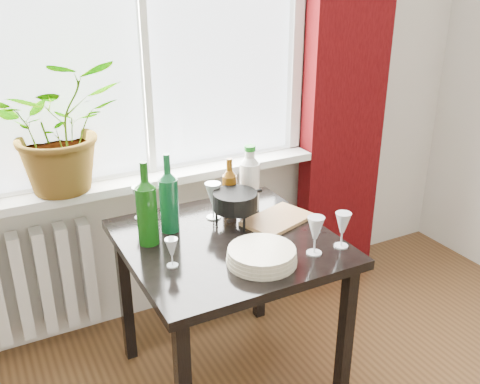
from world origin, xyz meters
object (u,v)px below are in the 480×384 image
plate_stack (262,256)px  tv_remote (256,257)px  wine_bottle_right (168,193)px  table (228,258)px  fondue_pot (235,208)px  wineglass_far_right (342,230)px  wineglass_back_center (213,200)px  cutting_board (277,219)px  wineglass_front_right (315,235)px  wine_bottle_left (146,203)px  cleaning_bottle (250,177)px  potted_plant (60,126)px  wineglass_front_left (172,253)px  wineglass_back_left (140,202)px  bottle_amber (229,186)px  radiator (9,290)px

plate_stack → tv_remote: size_ratio=1.71×
wine_bottle_right → tv_remote: wine_bottle_right is taller
table → fondue_pot: fondue_pot is taller
wineglass_far_right → wineglass_back_center: size_ratio=0.89×
wineglass_back_center → cutting_board: size_ratio=0.57×
wineglass_front_right → fondue_pot: (-0.16, 0.38, -0.01)m
wine_bottle_left → tv_remote: wine_bottle_left is taller
wine_bottle_right → tv_remote: (0.21, -0.39, -0.17)m
cleaning_bottle → tv_remote: size_ratio=2.00×
potted_plant → wine_bottle_left: bearing=-65.8°
wineglass_far_right → plate_stack: wineglass_far_right is taller
table → fondue_pot: size_ratio=3.81×
cleaning_bottle → plate_stack: bearing=-113.1°
wine_bottle_left → wine_bottle_right: (0.12, 0.07, -0.01)m
cleaning_bottle → wineglass_front_left: cleaning_bottle is taller
wine_bottle_right → fondue_pot: wine_bottle_right is taller
wineglass_front_left → plate_stack: wineglass_front_left is taller
wineglass_front_left → plate_stack: bearing=-23.0°
potted_plant → wineglass_back_left: 0.48m
wine_bottle_right → wineglass_back_left: size_ratio=2.27×
wineglass_far_right → wineglass_front_left: 0.69m
cleaning_bottle → wineglass_far_right: (0.16, -0.49, -0.08)m
table → potted_plant: bearing=130.8°
wineglass_front_left → cutting_board: wineglass_front_left is taller
bottle_amber → radiator: bearing=157.1°
wine_bottle_right → tv_remote: bearing=-61.9°
plate_stack → bottle_amber: bearing=78.7°
wineglass_front_right → wineglass_back_left: 0.81m
wine_bottle_left → wine_bottle_right: wine_bottle_left is taller
wineglass_front_left → radiator: bearing=127.7°
cleaning_bottle → tv_remote: cleaning_bottle is taller
bottle_amber → fondue_pot: bearing=-104.3°
wineglass_back_left → wineglass_front_left: bearing=-93.2°
wineglass_back_left → tv_remote: (0.28, -0.56, -0.07)m
wineglass_front_left → wineglass_front_right: bearing=-17.7°
tv_remote → fondue_pot: bearing=74.2°
wineglass_back_center → wineglass_front_left: wineglass_back_center is taller
radiator → wineglass_far_right: size_ratio=5.18×
cleaning_bottle → wineglass_front_right: (0.03, -0.49, -0.08)m
wine_bottle_left → wineglass_front_right: (0.55, -0.39, -0.10)m
wine_bottle_right → tv_remote: 0.47m
wine_bottle_right → wineglass_front_right: wine_bottle_right is taller
potted_plant → wineglass_back_center: 0.75m
radiator → wineglass_front_right: (1.10, -0.90, 0.44)m
wineglass_front_right → tv_remote: wineglass_front_right is taller
wine_bottle_left → wineglass_front_left: bearing=-85.3°
wine_bottle_left → wineglass_back_left: (0.04, 0.24, -0.10)m
plate_stack → cutting_board: (0.24, 0.28, -0.02)m
potted_plant → tv_remote: 1.05m
wine_bottle_left → wineglass_front_left: 0.25m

